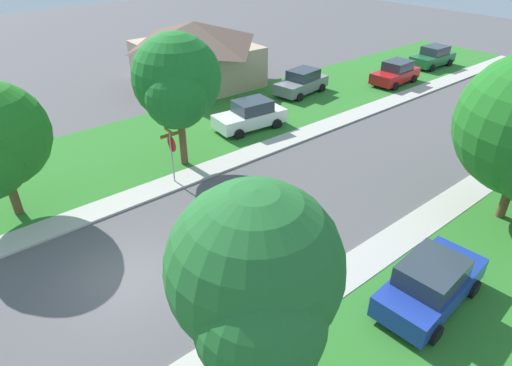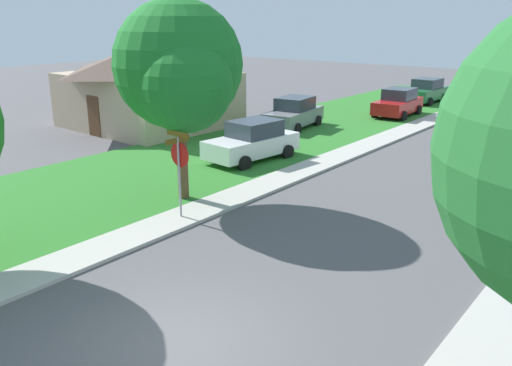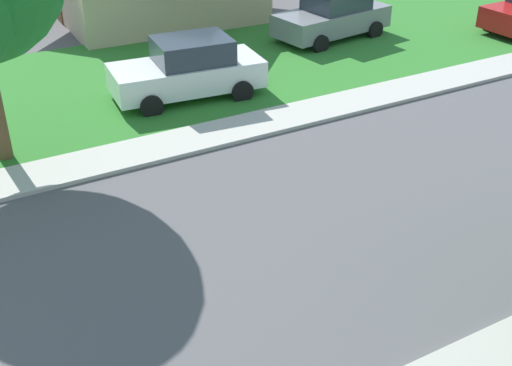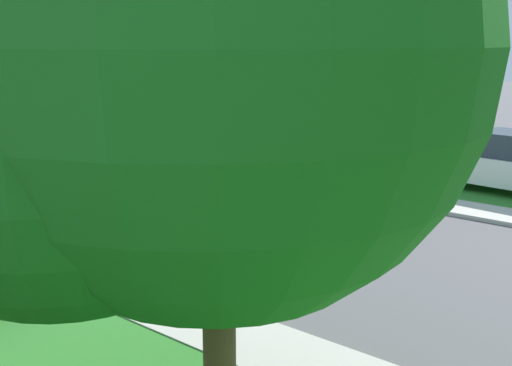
% 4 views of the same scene
% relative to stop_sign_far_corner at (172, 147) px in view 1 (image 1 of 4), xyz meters
% --- Properties ---
extents(ground_plane, '(120.00, 120.00, 0.00)m').
position_rel_stop_sign_far_corner_xyz_m(ground_plane, '(4.71, -4.67, -1.89)').
color(ground_plane, '#565456').
extents(sidewalk_east, '(1.40, 56.00, 0.10)m').
position_rel_stop_sign_far_corner_xyz_m(sidewalk_east, '(9.41, 7.33, -1.84)').
color(sidewalk_east, '#B7B2A8').
rests_on(sidewalk_east, ground).
extents(sidewalk_west, '(1.40, 56.00, 0.10)m').
position_rel_stop_sign_far_corner_xyz_m(sidewalk_west, '(0.01, 7.33, -1.84)').
color(sidewalk_west, '#B7B2A8').
rests_on(sidewalk_west, ground).
extents(lawn_west, '(8.00, 56.00, 0.08)m').
position_rel_stop_sign_far_corner_xyz_m(lawn_west, '(-4.69, 7.33, -1.85)').
color(lawn_west, '#2D7528').
rests_on(lawn_west, ground).
extents(stop_sign_far_corner, '(0.92, 0.92, 2.77)m').
position_rel_stop_sign_far_corner_xyz_m(stop_sign_far_corner, '(0.00, 0.00, 0.00)').
color(stop_sign_far_corner, '#9E9EA3').
rests_on(stop_sign_far_corner, ground).
extents(car_red_far_down_street, '(2.23, 4.40, 1.76)m').
position_rel_stop_sign_far_corner_xyz_m(car_red_far_down_street, '(-2.22, 20.69, -1.01)').
color(car_red_far_down_street, red).
rests_on(car_red_far_down_street, ground).
extents(car_white_across_road, '(2.35, 4.46, 1.76)m').
position_rel_stop_sign_far_corner_xyz_m(car_white_across_road, '(-2.65, 6.77, -1.01)').
color(car_white_across_road, white).
rests_on(car_white_across_road, ground).
extents(car_blue_driveway_right, '(2.28, 4.42, 1.76)m').
position_rel_stop_sign_far_corner_xyz_m(car_blue_driveway_right, '(11.92, 2.36, -1.01)').
color(car_blue_driveway_right, '#1E389E').
rests_on(car_blue_driveway_right, ground).
extents(car_grey_behind_trees, '(2.49, 4.51, 1.76)m').
position_rel_stop_sign_far_corner_xyz_m(car_grey_behind_trees, '(-5.17, 13.54, -1.01)').
color(car_grey_behind_trees, gray).
rests_on(car_grey_behind_trees, ground).
extents(car_green_kerbside_mid, '(2.11, 4.34, 1.76)m').
position_rel_stop_sign_far_corner_xyz_m(car_green_kerbside_mid, '(-2.96, 27.13, -1.01)').
color(car_green_kerbside_mid, '#1E6033').
rests_on(car_green_kerbside_mid, ground).
extents(tree_corner_large, '(4.02, 3.74, 6.45)m').
position_rel_stop_sign_far_corner_xyz_m(tree_corner_large, '(11.20, -4.24, 2.56)').
color(tree_corner_large, brown).
rests_on(tree_corner_large, ground).
extents(tree_sidewalk_near, '(4.45, 4.14, 6.62)m').
position_rel_stop_sign_far_corner_xyz_m(tree_sidewalk_near, '(-1.03, 1.15, 2.51)').
color(tree_sidewalk_near, brown).
rests_on(tree_sidewalk_near, ground).
extents(house_left_setback, '(9.26, 8.10, 4.60)m').
position_rel_stop_sign_far_corner_xyz_m(house_left_setback, '(-12.09, 9.10, 0.49)').
color(house_left_setback, tan).
rests_on(house_left_setback, ground).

